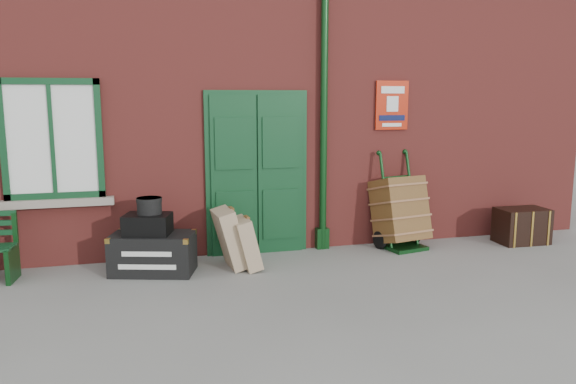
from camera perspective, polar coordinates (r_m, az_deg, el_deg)
name	(u,v)px	position (r m, az deg, el deg)	size (l,w,h in m)	color
ground	(308,283)	(6.70, 2.07, -9.27)	(80.00, 80.00, 0.00)	gray
station_building	(249,97)	(9.73, -3.98, 9.57)	(10.30, 4.30, 4.36)	maroon
houdini_trunk	(153,253)	(7.21, -13.55, -6.08)	(1.00, 0.55, 0.50)	black
strongbox	(148,224)	(7.12, -14.07, -3.19)	(0.55, 0.40, 0.25)	black
hatbox	(149,206)	(7.10, -13.91, -1.36)	(0.30, 0.30, 0.20)	black
suitcase_back	(230,238)	(7.22, -5.90, -4.68)	(0.21, 0.54, 0.75)	tan
suitcase_front	(246,243)	(7.17, -4.33, -5.22)	(0.19, 0.48, 0.64)	tan
porter_trolley	(400,211)	(8.30, 11.29, -1.93)	(0.80, 0.84, 1.38)	#0D3412
dark_trunk	(522,226)	(9.13, 22.65, -3.18)	(0.73, 0.47, 0.52)	black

